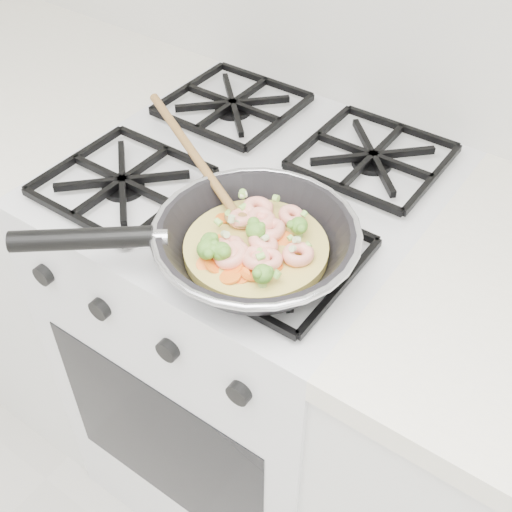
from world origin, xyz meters
The scene contains 3 objects.
stove centered at (0.00, 1.70, 0.46)m, with size 0.60×0.60×0.92m.
counter_left centered at (-0.80, 1.70, 0.45)m, with size 1.00×0.60×0.90m.
skillet centered at (0.13, 1.52, 0.96)m, with size 0.46×0.37×0.09m.
Camera 1 is at (0.52, 0.98, 1.55)m, focal length 45.51 mm.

